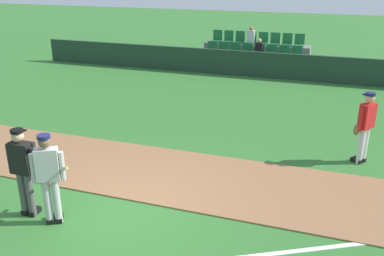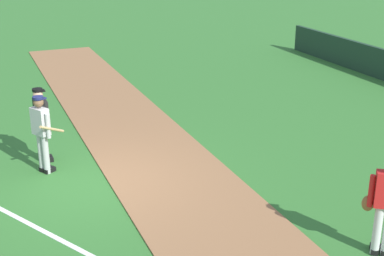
% 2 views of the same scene
% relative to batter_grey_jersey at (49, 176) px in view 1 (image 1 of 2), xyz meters
% --- Properties ---
extents(ground_plane, '(80.00, 80.00, 0.00)m').
position_rel_batter_grey_jersey_xyz_m(ground_plane, '(0.98, 0.88, -0.97)').
color(ground_plane, '#33702D').
extents(infield_dirt_path, '(28.00, 2.66, 0.03)m').
position_rel_batter_grey_jersey_xyz_m(infield_dirt_path, '(0.98, 2.49, -0.95)').
color(infield_dirt_path, '#936642').
rests_on(infield_dirt_path, ground).
extents(foul_line_chalk, '(10.52, 5.95, 0.01)m').
position_rel_batter_grey_jersey_xyz_m(foul_line_chalk, '(3.98, 0.38, -0.96)').
color(foul_line_chalk, white).
rests_on(foul_line_chalk, ground).
extents(dugout_fence, '(20.00, 0.16, 1.09)m').
position_rel_batter_grey_jersey_xyz_m(dugout_fence, '(0.98, 12.35, -0.42)').
color(dugout_fence, '#1E3828').
rests_on(dugout_fence, ground).
extents(stadium_bleachers, '(5.00, 2.10, 1.90)m').
position_rel_batter_grey_jersey_xyz_m(stadium_bleachers, '(0.98, 13.80, -0.48)').
color(stadium_bleachers, slate).
rests_on(stadium_bleachers, ground).
extents(batter_grey_jersey, '(0.74, 0.70, 1.76)m').
position_rel_batter_grey_jersey_xyz_m(batter_grey_jersey, '(0.00, 0.00, 0.00)').
color(batter_grey_jersey, '#B2B2B2').
rests_on(batter_grey_jersey, ground).
extents(umpire_home_plate, '(0.59, 0.31, 1.76)m').
position_rel_batter_grey_jersey_xyz_m(umpire_home_plate, '(-0.63, 0.08, 0.03)').
color(umpire_home_plate, '#4C4C4C').
rests_on(umpire_home_plate, ground).
extents(runner_red_jersey, '(0.51, 0.56, 1.76)m').
position_rel_batter_grey_jersey_xyz_m(runner_red_jersey, '(5.43, 4.63, -0.01)').
color(runner_red_jersey, silver).
rests_on(runner_red_jersey, ground).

